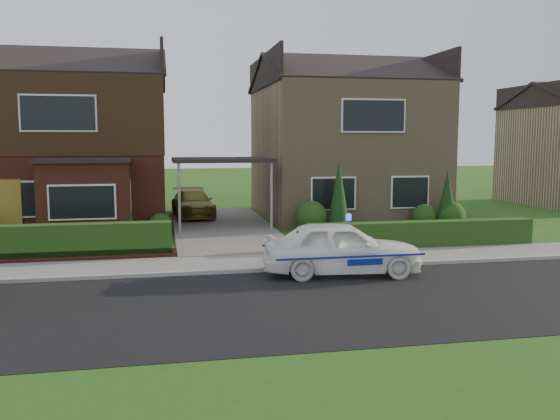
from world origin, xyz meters
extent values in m
plane|color=#154913|center=(0.00, 0.00, 0.00)|extent=(120.00, 120.00, 0.00)
cube|color=black|center=(0.00, 0.00, 0.00)|extent=(60.00, 6.00, 0.02)
cube|color=#9E9993|center=(0.00, 3.05, 0.06)|extent=(60.00, 0.16, 0.12)
cube|color=slate|center=(0.00, 4.10, 0.05)|extent=(60.00, 2.00, 0.10)
cube|color=#154913|center=(0.00, -5.00, 0.00)|extent=(60.00, 4.00, 0.01)
cube|color=#666059|center=(0.00, 11.00, 0.06)|extent=(3.80, 12.00, 0.12)
cube|color=maroon|center=(-5.80, 14.00, 2.90)|extent=(7.20, 8.00, 5.80)
cube|color=white|center=(-7.38, 9.98, 1.40)|extent=(1.80, 0.08, 1.30)
cube|color=white|center=(-4.22, 9.98, 1.40)|extent=(1.60, 0.08, 1.30)
cube|color=white|center=(-5.80, 9.98, 4.40)|extent=(2.60, 0.08, 1.30)
cube|color=black|center=(-5.80, 14.00, 4.35)|extent=(7.26, 8.06, 2.90)
cube|color=maroon|center=(-4.94, 9.30, 1.35)|extent=(3.00, 1.40, 2.70)
cube|color=black|center=(-4.94, 9.30, 2.77)|extent=(3.20, 1.60, 0.14)
cube|color=#9D8160|center=(5.80, 14.00, 2.90)|extent=(7.20, 8.00, 5.80)
cube|color=white|center=(4.22, 9.98, 1.40)|extent=(1.80, 0.08, 1.30)
cube|color=white|center=(7.38, 9.98, 1.40)|extent=(1.60, 0.08, 1.30)
cube|color=white|center=(5.80, 9.98, 4.40)|extent=(2.60, 0.08, 1.30)
cube|color=black|center=(0.00, 11.00, 2.70)|extent=(3.80, 3.00, 0.14)
cylinder|color=gray|center=(-1.70, 9.60, 1.35)|extent=(0.10, 0.10, 2.70)
cylinder|color=gray|center=(1.70, 9.60, 1.35)|extent=(0.10, 0.10, 2.70)
cube|color=maroon|center=(-5.80, 5.30, 0.18)|extent=(7.70, 0.25, 0.36)
cube|color=#1B3912|center=(-5.80, 5.45, 0.00)|extent=(7.50, 0.55, 0.90)
cube|color=#1B3912|center=(5.80, 5.35, 0.00)|extent=(7.50, 0.55, 0.80)
sphere|color=#1B3912|center=(-4.00, 9.30, 0.66)|extent=(1.32, 1.32, 1.32)
sphere|color=#1B3912|center=(-2.40, 9.60, 0.42)|extent=(0.84, 0.84, 0.84)
sphere|color=#1B3912|center=(3.20, 9.40, 0.60)|extent=(1.20, 1.20, 1.20)
sphere|color=#1B3912|center=(7.80, 9.50, 0.48)|extent=(0.96, 0.96, 0.96)
sphere|color=#1B3912|center=(8.80, 9.20, 0.54)|extent=(1.08, 1.08, 1.08)
cone|color=black|center=(4.20, 9.20, 1.30)|extent=(0.90, 0.90, 2.60)
cone|color=black|center=(8.60, 9.20, 1.10)|extent=(0.90, 0.90, 2.20)
imported|color=white|center=(2.21, 2.40, 0.69)|extent=(2.10, 4.24, 1.39)
sphere|color=#193FF2|center=(2.42, 2.40, 1.47)|extent=(0.17, 0.17, 0.17)
cube|color=navy|center=(2.21, 1.57, 0.64)|extent=(3.75, 0.02, 0.05)
cube|color=navy|center=(2.21, 3.23, 0.64)|extent=(3.75, 0.01, 0.05)
ellipsoid|color=black|center=(1.07, 2.30, 0.97)|extent=(0.22, 0.17, 0.21)
sphere|color=white|center=(1.09, 2.24, 0.96)|extent=(0.11, 0.11, 0.11)
sphere|color=black|center=(1.09, 2.28, 1.11)|extent=(0.13, 0.13, 0.13)
cone|color=black|center=(1.05, 2.29, 1.18)|extent=(0.04, 0.04, 0.05)
cone|color=black|center=(1.14, 2.29, 1.18)|extent=(0.04, 0.04, 0.05)
imported|color=olive|center=(-1.00, 14.07, 0.70)|extent=(1.91, 4.13, 1.17)
imported|color=gray|center=(-5.90, 6.00, 0.35)|extent=(0.42, 0.34, 0.70)
imported|color=gray|center=(-5.44, 7.85, 0.40)|extent=(0.55, 0.51, 0.79)
imported|color=gray|center=(-5.99, 9.00, 0.38)|extent=(0.50, 0.50, 0.76)
camera|label=1|loc=(-2.28, -12.06, 3.50)|focal=38.00mm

